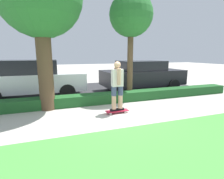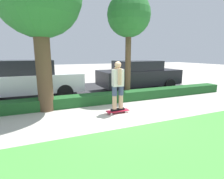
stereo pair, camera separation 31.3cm
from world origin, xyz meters
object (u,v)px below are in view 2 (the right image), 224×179
at_px(skater_person, 118,85).
at_px(parked_car_middle, 139,75).
at_px(skateboard, 118,111).
at_px(parked_car_front, 28,79).
at_px(tree_mid, 129,16).

distance_m(skater_person, parked_car_middle, 4.16).
bearing_deg(skateboard, parked_car_middle, 49.97).
relative_size(parked_car_front, parked_car_middle, 1.01).
xyz_separation_m(tree_mid, parked_car_front, (-4.10, 1.51, -2.61)).
bearing_deg(parked_car_middle, skater_person, -132.21).
xyz_separation_m(skateboard, skater_person, (0.00, 0.00, 0.89)).
bearing_deg(skater_person, tree_mid, 53.99).
xyz_separation_m(skateboard, tree_mid, (1.24, 1.71, 3.42)).
bearing_deg(skater_person, parked_car_middle, 49.97).
bearing_deg(skateboard, skater_person, 90.00).
height_order(skater_person, parked_car_middle, skater_person).
bearing_deg(parked_car_middle, skateboard, -132.21).
relative_size(skater_person, tree_mid, 0.37).
bearing_deg(skater_person, parked_car_front, 131.54).
xyz_separation_m(skateboard, parked_car_middle, (2.67, 3.18, 0.77)).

